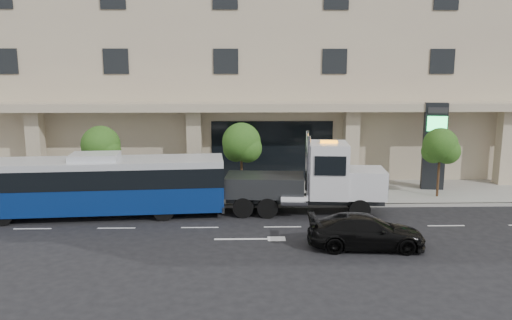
{
  "coord_description": "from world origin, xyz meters",
  "views": [
    {
      "loc": [
        -1.82,
        -24.6,
        7.58
      ],
      "look_at": [
        -1.2,
        2.0,
        2.66
      ],
      "focal_mm": 35.0,
      "sensor_mm": 36.0,
      "label": 1
    }
  ],
  "objects": [
    {
      "name": "tree_mid",
      "position": [
        -1.97,
        3.59,
        3.26
      ],
      "size": [
        2.28,
        2.2,
        4.38
      ],
      "color": "#422B19",
      "rests_on": "sidewalk"
    },
    {
      "name": "black_sedan",
      "position": [
        3.33,
        -4.37,
        0.72
      ],
      "size": [
        5.07,
        2.31,
        1.44
      ],
      "primitive_type": "imported",
      "rotation": [
        0.0,
        0.0,
        1.51
      ],
      "color": "black",
      "rests_on": "ground"
    },
    {
      "name": "ground",
      "position": [
        0.0,
        0.0,
        0.0
      ],
      "size": [
        120.0,
        120.0,
        0.0
      ],
      "primitive_type": "plane",
      "color": "black",
      "rests_on": "ground"
    },
    {
      "name": "tow_truck",
      "position": [
        1.71,
        0.79,
        1.76
      ],
      "size": [
        9.41,
        3.02,
        4.27
      ],
      "rotation": [
        0.0,
        0.0,
        -0.09
      ],
      "color": "#2D3033",
      "rests_on": "ground"
    },
    {
      "name": "tree_left",
      "position": [
        -9.97,
        3.59,
        3.11
      ],
      "size": [
        2.27,
        2.2,
        4.22
      ],
      "color": "#422B19",
      "rests_on": "sidewalk"
    },
    {
      "name": "convention_center",
      "position": [
        -0.0,
        15.42,
        9.97
      ],
      "size": [
        60.0,
        17.6,
        20.0
      ],
      "color": "tan",
      "rests_on": "ground"
    },
    {
      "name": "curb",
      "position": [
        0.0,
        2.0,
        0.07
      ],
      "size": [
        120.0,
        0.3,
        0.15
      ],
      "primitive_type": "cube",
      "color": "gray",
      "rests_on": "ground"
    },
    {
      "name": "city_bus",
      "position": [
        -9.46,
        0.55,
        1.68
      ],
      "size": [
        13.21,
        3.79,
        3.3
      ],
      "rotation": [
        0.0,
        0.0,
        0.08
      ],
      "color": "black",
      "rests_on": "ground"
    },
    {
      "name": "tree_right",
      "position": [
        9.53,
        3.59,
        3.04
      ],
      "size": [
        2.1,
        2.0,
        4.04
      ],
      "color": "#422B19",
      "rests_on": "sidewalk"
    },
    {
      "name": "sidewalk",
      "position": [
        0.0,
        5.0,
        0.07
      ],
      "size": [
        120.0,
        6.0,
        0.15
      ],
      "primitive_type": "cube",
      "color": "gray",
      "rests_on": "ground"
    },
    {
      "name": "signage_pylon",
      "position": [
        9.85,
        5.41,
        2.88
      ],
      "size": [
        1.39,
        0.68,
        5.36
      ],
      "rotation": [
        0.0,
        0.0,
        -0.15
      ],
      "color": "black",
      "rests_on": "sidewalk"
    }
  ]
}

